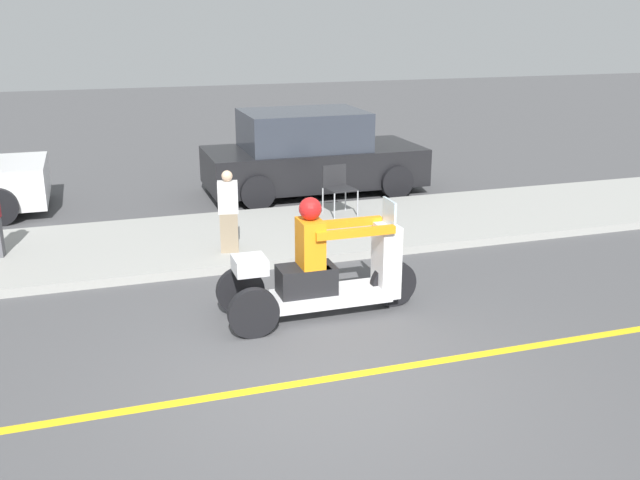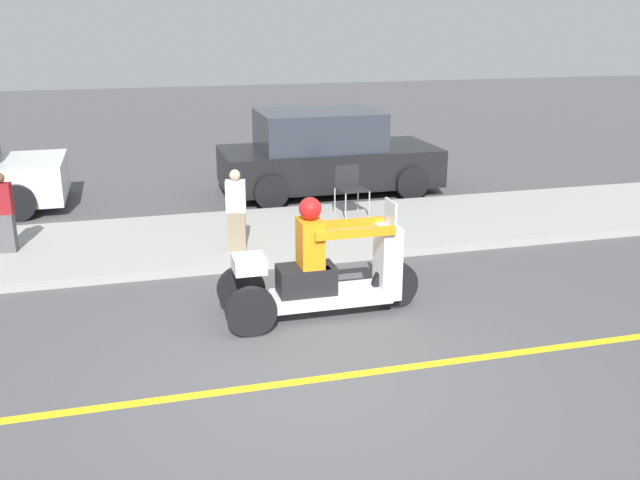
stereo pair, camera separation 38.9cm
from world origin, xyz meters
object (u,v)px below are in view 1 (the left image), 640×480
Objects in this scene: spectator_mid_group at (228,213)px; motorcycle_trike at (321,274)px; folding_chair_curbside at (338,184)px; parked_car_lot_center at (310,155)px.

motorcycle_trike is at bearing -74.87° from spectator_mid_group.
motorcycle_trike reaches higher than spectator_mid_group.
folding_chair_curbside is at bearing 34.29° from spectator_mid_group.
spectator_mid_group is (-0.63, 2.32, 0.18)m from motorcycle_trike.
folding_chair_curbside is at bearing 67.93° from motorcycle_trike.
parked_car_lot_center is at bearing 56.67° from spectator_mid_group.
parked_car_lot_center is (2.32, 3.53, 0.06)m from spectator_mid_group.
folding_chair_curbside is at bearing -94.23° from parked_car_lot_center.
spectator_mid_group is 4.22m from parked_car_lot_center.
motorcycle_trike is at bearing -106.14° from parked_car_lot_center.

